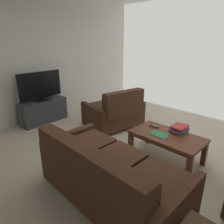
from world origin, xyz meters
The scene contains 10 objects.
ground_plane centered at (0.00, 0.00, 0.00)m, with size 5.75×5.36×0.01m, color beige.
wall_right centered at (2.87, 0.00, 1.43)m, with size 0.12×5.36×2.87m, color silver.
sofa_main centered at (-0.32, 1.09, 0.37)m, with size 1.81×0.90×0.84m.
loveseat_near centered at (1.17, -0.58, 0.36)m, with size 1.05×1.27×0.88m.
coffee_table centered at (-0.33, -0.21, 0.37)m, with size 1.11×0.62×0.44m.
tv_stand centered at (2.56, 0.41, 0.27)m, with size 0.44×1.11×0.53m.
flat_tv centered at (2.56, 0.41, 0.88)m, with size 0.22×1.03×0.66m.
book_stack centered at (-0.41, -0.44, 0.49)m, with size 0.25×0.32×0.11m.
tv_remote centered at (-0.01, -0.32, 0.45)m, with size 0.16×0.05×0.02m.
loose_magazine centered at (-0.24, -0.13, 0.44)m, with size 0.21×0.29×0.01m, color #337F51.
Camera 1 is at (-1.72, 2.43, 1.83)m, focal length 32.14 mm.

